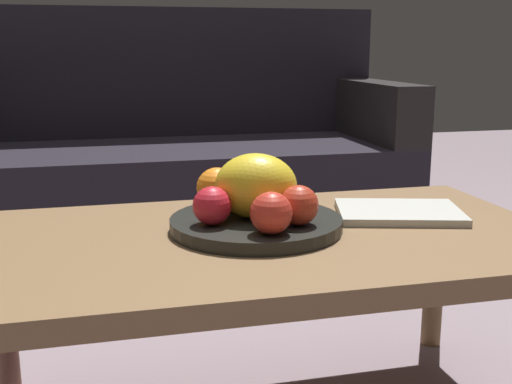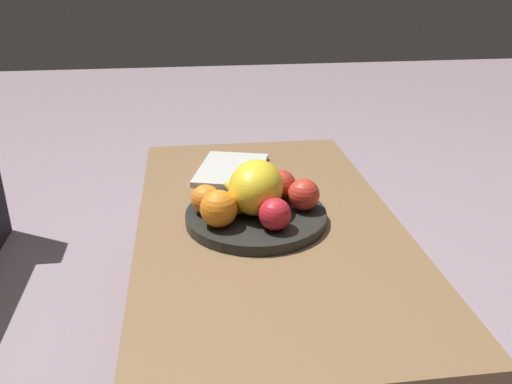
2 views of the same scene
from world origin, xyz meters
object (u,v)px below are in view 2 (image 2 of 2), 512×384
Objects in this scene: coffee_table at (268,235)px; apple_right at (274,214)px; orange_left at (206,199)px; orange_front at (219,209)px; apple_front at (304,195)px; banana_bunch at (240,199)px; magazine at (232,170)px; melon_large_front at (256,187)px; apple_left at (281,185)px; fruit_bowl at (256,216)px.

apple_right reaches higher than coffee_table.
coffee_table is 16.28× the size of orange_left.
apple_front is at bearing -74.04° from orange_front.
orange_left reaches higher than banana_bunch.
coffee_table is 0.31m from magazine.
melon_large_front reaches higher than apple_left.
apple_front is 1.01× the size of apple_left.
orange_left is at bearing 90.14° from coffee_table.
orange_left is at bearing 87.17° from apple_front.
apple_left is at bearing -37.48° from coffee_table.
orange_front is 0.09m from banana_bunch.
fruit_bowl is at bearing -158.91° from magazine.
apple_front reaches higher than fruit_bowl.
apple_left is 0.30× the size of magazine.
banana_bunch is at bearing 75.72° from fruit_bowl.
melon_large_front reaches higher than banana_bunch.
apple_right is at bearing -162.68° from fruit_bowl.
orange_left is at bearing 88.93° from banana_bunch.
magazine reaches higher than coffee_table.
orange_front is 1.12× the size of apple_left.
melon_large_front reaches higher than orange_front.
apple_left is 0.48× the size of banana_bunch.
banana_bunch is at bearing 91.64° from coffee_table.
orange_front is at bearing 123.02° from fruit_bowl.
orange_left is 0.45× the size of banana_bunch.
apple_left reaches higher than fruit_bowl.
apple_front is 0.30× the size of magazine.
orange_front is at bearing 120.13° from coffee_table.
apple_front reaches higher than orange_left.
apple_left reaches higher than apple_right.
orange_front is 0.38m from magazine.
banana_bunch is at bearing 86.22° from apple_front.
banana_bunch is (-0.05, 0.10, -0.01)m from apple_left.
orange_front is at bearing 105.96° from apple_front.
banana_bunch is (0.07, -0.05, -0.01)m from orange_front.
apple_front is 0.35m from magazine.
magazine is at bearing 8.13° from apple_right.
fruit_bowl is 4.84× the size of orange_left.
apple_right is at bearing 164.95° from apple_left.
melon_large_front is 0.62× the size of magazine.
apple_left is (0.05, -0.18, 0.00)m from orange_left.
banana_bunch is 0.61× the size of magazine.
orange_front is (-0.07, 0.12, 0.11)m from coffee_table.
banana_bunch is at bearing 117.15° from apple_left.
melon_large_front reaches higher than orange_left.
apple_right is 0.12m from banana_bunch.
magazine is (0.40, 0.06, -0.05)m from apple_right.
magazine is (0.30, -0.01, -0.05)m from banana_bunch.
orange_left is (0.07, 0.03, -0.01)m from orange_front.
melon_large_front is at bearing 110.54° from coffee_table.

